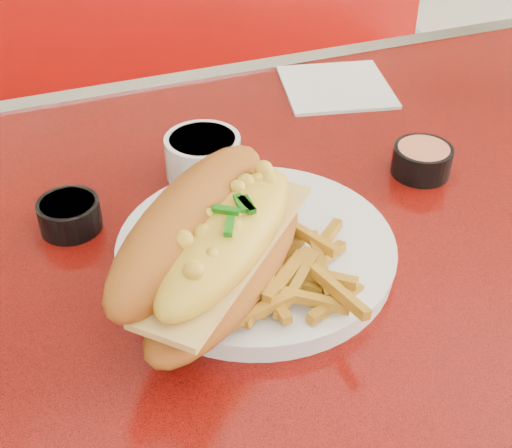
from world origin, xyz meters
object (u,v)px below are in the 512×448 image
object	(u,v)px
diner_table	(405,356)
booth_bench_far	(198,194)
fork	(316,246)
sauce_cup_right	(422,159)
mac_hoagie	(215,244)
sauce_cup_left	(69,214)
dinner_plate	(256,251)
gravy_ramekin	(203,155)

from	to	relation	value
diner_table	booth_bench_far	world-z (taller)	booth_bench_far
fork	sauce_cup_right	world-z (taller)	sauce_cup_right
booth_bench_far	mac_hoagie	bearing A→B (deg)	-104.28
sauce_cup_right	diner_table	bearing A→B (deg)	-117.56
diner_table	mac_hoagie	world-z (taller)	mac_hoagie
diner_table	fork	bearing A→B (deg)	176.24
sauce_cup_left	sauce_cup_right	world-z (taller)	sauce_cup_right
dinner_plate	mac_hoagie	world-z (taller)	mac_hoagie
booth_bench_far	dinner_plate	xyz separation A→B (m)	(-0.16, -0.78, 0.49)
mac_hoagie	sauce_cup_left	xyz separation A→B (m)	(-0.10, 0.14, -0.04)
gravy_ramekin	dinner_plate	bearing A→B (deg)	-89.18
booth_bench_far	fork	bearing A→B (deg)	-97.90
mac_hoagie	sauce_cup_left	size ratio (longest dim) A/B	3.32
dinner_plate	gravy_ramekin	size ratio (longest dim) A/B	3.75
diner_table	sauce_cup_right	distance (m)	0.21
sauce_cup_left	sauce_cup_right	size ratio (longest dim) A/B	0.97
sauce_cup_left	mac_hoagie	bearing A→B (deg)	-55.51
booth_bench_far	mac_hoagie	world-z (taller)	booth_bench_far
diner_table	mac_hoagie	xyz separation A→B (m)	(-0.21, -0.01, 0.22)
diner_table	fork	world-z (taller)	fork
booth_bench_far	gravy_ramekin	size ratio (longest dim) A/B	14.05
diner_table	dinner_plate	distance (m)	0.24
booth_bench_far	sauce_cup_right	bearing A→B (deg)	-85.89
fork	sauce_cup_left	size ratio (longest dim) A/B	1.75
dinner_plate	sauce_cup_right	distance (m)	0.22
mac_hoagie	fork	world-z (taller)	mac_hoagie
dinner_plate	diner_table	bearing A→B (deg)	-9.89
diner_table	dinner_plate	world-z (taller)	dinner_plate
dinner_plate	mac_hoagie	bearing A→B (deg)	-142.96
fork	sauce_cup_right	bearing A→B (deg)	-66.73
dinner_plate	sauce_cup_right	size ratio (longest dim) A/B	4.29
sauce_cup_right	fork	bearing A→B (deg)	-150.83
fork	sauce_cup_right	size ratio (longest dim) A/B	1.70
mac_hoagie	sauce_cup_right	bearing A→B (deg)	-21.89
dinner_plate	sauce_cup_right	bearing A→B (deg)	18.41
sauce_cup_left	gravy_ramekin	bearing A→B (deg)	16.52
booth_bench_far	gravy_ramekin	xyz separation A→B (m)	(-0.16, -0.63, 0.51)
diner_table	mac_hoagie	size ratio (longest dim) A/B	5.11
dinner_plate	fork	bearing A→B (deg)	-23.02
sauce_cup_right	booth_bench_far	bearing A→B (deg)	94.11
diner_table	fork	distance (m)	0.21
dinner_plate	sauce_cup_left	size ratio (longest dim) A/B	4.41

